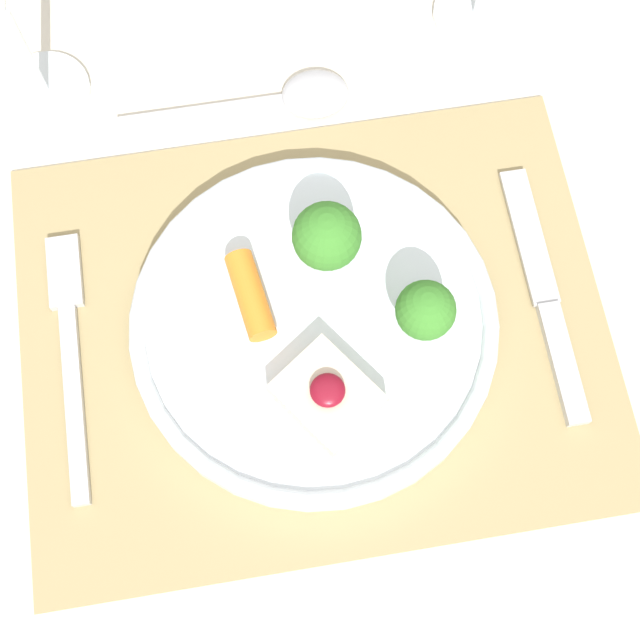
{
  "coord_description": "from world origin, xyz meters",
  "views": [
    {
      "loc": [
        -0.03,
        -0.21,
        1.34
      ],
      "look_at": [
        0.0,
        -0.0,
        0.76
      ],
      "focal_mm": 50.0,
      "sensor_mm": 36.0,
      "label": 1
    }
  ],
  "objects_px": {
    "fork": "(70,344)",
    "dinner_plate": "(323,321)",
    "knife": "(548,309)",
    "spoon": "(292,98)"
  },
  "relations": [
    {
      "from": "spoon",
      "to": "fork",
      "type": "bearing_deg",
      "value": -137.64
    },
    {
      "from": "fork",
      "to": "knife",
      "type": "height_order",
      "value": "knife"
    },
    {
      "from": "spoon",
      "to": "dinner_plate",
      "type": "bearing_deg",
      "value": -92.93
    },
    {
      "from": "fork",
      "to": "spoon",
      "type": "relative_size",
      "value": 1.08
    },
    {
      "from": "dinner_plate",
      "to": "fork",
      "type": "relative_size",
      "value": 1.31
    },
    {
      "from": "knife",
      "to": "spoon",
      "type": "xyz_separation_m",
      "value": [
        -0.16,
        0.21,
        0.0
      ]
    },
    {
      "from": "fork",
      "to": "dinner_plate",
      "type": "bearing_deg",
      "value": -3.54
    },
    {
      "from": "dinner_plate",
      "to": "fork",
      "type": "height_order",
      "value": "dinner_plate"
    },
    {
      "from": "dinner_plate",
      "to": "fork",
      "type": "bearing_deg",
      "value": 174.85
    },
    {
      "from": "dinner_plate",
      "to": "knife",
      "type": "distance_m",
      "value": 0.16
    }
  ]
}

